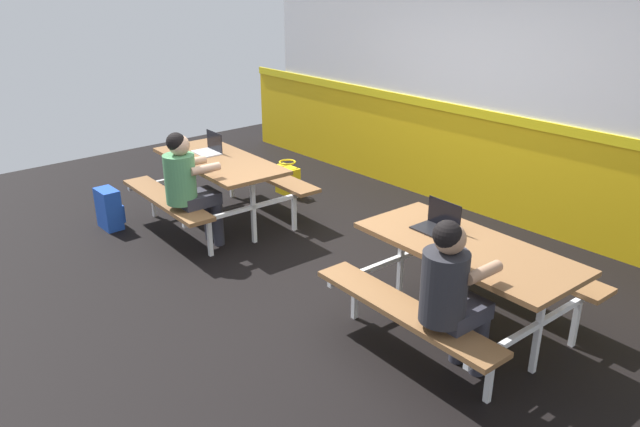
# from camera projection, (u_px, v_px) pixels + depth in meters

# --- Properties ---
(ground_plane) EXTENTS (10.00, 10.00, 0.02)m
(ground_plane) POSITION_uv_depth(u_px,v_px,m) (316.00, 270.00, 5.68)
(ground_plane) COLOR black
(accent_backdrop) EXTENTS (8.00, 0.14, 2.60)m
(accent_backdrop) POSITION_uv_depth(u_px,v_px,m) (478.00, 103.00, 6.66)
(accent_backdrop) COLOR yellow
(accent_backdrop) RESTS_ON ground
(picnic_table_left) EXTENTS (1.70, 1.63, 0.74)m
(picnic_table_left) POSITION_uv_depth(u_px,v_px,m) (220.00, 174.00, 6.50)
(picnic_table_left) COLOR brown
(picnic_table_left) RESTS_ON ground
(picnic_table_right) EXTENTS (1.70, 1.63, 0.74)m
(picnic_table_right) POSITION_uv_depth(u_px,v_px,m) (465.00, 265.00, 4.49)
(picnic_table_right) COLOR brown
(picnic_table_right) RESTS_ON ground
(student_nearer) EXTENTS (0.37, 0.53, 1.21)m
(student_nearer) POSITION_uv_depth(u_px,v_px,m) (188.00, 182.00, 5.85)
(student_nearer) COLOR #2D2D38
(student_nearer) RESTS_ON ground
(student_further) EXTENTS (0.37, 0.53, 1.21)m
(student_further) POSITION_uv_depth(u_px,v_px,m) (451.00, 289.00, 3.89)
(student_further) COLOR #2D2D38
(student_further) RESTS_ON ground
(laptop_silver) EXTENTS (0.33, 0.24, 0.22)m
(laptop_silver) POSITION_uv_depth(u_px,v_px,m) (209.00, 149.00, 6.63)
(laptop_silver) COLOR silver
(laptop_silver) RESTS_ON picnic_table_left
(laptop_dark) EXTENTS (0.33, 0.24, 0.22)m
(laptop_dark) POSITION_uv_depth(u_px,v_px,m) (438.00, 224.00, 4.67)
(laptop_dark) COLOR black
(laptop_dark) RESTS_ON picnic_table_right
(backpack_dark) EXTENTS (0.30, 0.22, 0.44)m
(backpack_dark) POSITION_uv_depth(u_px,v_px,m) (109.00, 209.00, 6.51)
(backpack_dark) COLOR #1E47B2
(backpack_dark) RESTS_ON ground
(tote_bag_bright) EXTENTS (0.34, 0.21, 0.43)m
(tote_bag_bright) POSITION_uv_depth(u_px,v_px,m) (288.00, 180.00, 7.49)
(tote_bag_bright) COLOR yellow
(tote_bag_bright) RESTS_ON ground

